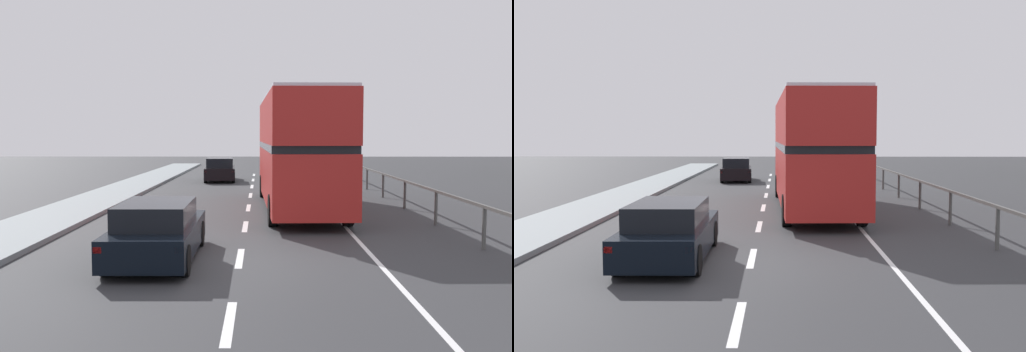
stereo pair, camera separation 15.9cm
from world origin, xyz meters
TOP-DOWN VIEW (x-y plane):
  - ground_plane at (0.00, 0.00)m, footprint 75.39×120.00m
  - lane_paint_markings at (1.94, 8.27)m, footprint 3.23×46.00m
  - bridge_side_railing at (5.99, 9.00)m, footprint 0.10×42.00m
  - double_decker_bus_red at (1.88, 8.89)m, footprint 2.92×11.26m
  - hatchback_car_near at (-1.85, 0.18)m, footprint 1.81×4.48m
  - sedan_car_ahead at (-2.02, 21.87)m, footprint 2.00×4.41m

SIDE VIEW (x-z plane):
  - ground_plane at x=0.00m, z-range -0.10..0.00m
  - lane_paint_markings at x=1.94m, z-range 0.00..0.01m
  - hatchback_car_near at x=-1.85m, z-range -0.02..1.32m
  - sedan_car_ahead at x=-2.02m, z-range -0.03..1.39m
  - bridge_side_railing at x=5.99m, z-range 0.35..1.46m
  - double_decker_bus_red at x=1.88m, z-range 0.15..4.44m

